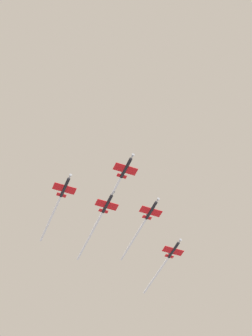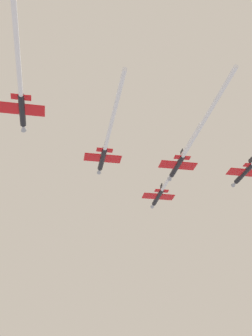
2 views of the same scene
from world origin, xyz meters
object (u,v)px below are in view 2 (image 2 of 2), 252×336
object	(u,v)px
jet_port_inner	(107,142)
jet_port_outer	(189,146)
jet_lead	(167,182)
jet_starboard_outer	(20,85)

from	to	relation	value
jet_port_inner	jet_port_outer	bearing A→B (deg)	-9.93
jet_lead	jet_port_outer	world-z (taller)	jet_lead
jet_lead	jet_starboard_outer	distance (m)	45.26
jet_lead	jet_starboard_outer	size ratio (longest dim) A/B	1.14
jet_port_inner	jet_port_outer	world-z (taller)	jet_port_inner
jet_port_inner	jet_starboard_outer	bearing A→B (deg)	-135.34
jet_port_outer	jet_starboard_outer	world-z (taller)	jet_starboard_outer
jet_lead	jet_starboard_outer	world-z (taller)	jet_starboard_outer
jet_lead	jet_port_outer	bearing A→B (deg)	-90.00
jet_starboard_outer	jet_port_inner	bearing A→B (deg)	44.66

